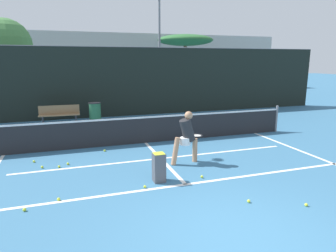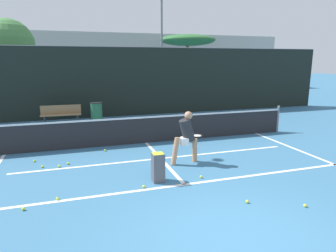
{
  "view_description": "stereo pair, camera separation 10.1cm",
  "coord_description": "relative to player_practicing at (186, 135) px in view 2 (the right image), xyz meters",
  "views": [
    {
      "loc": [
        -2.48,
        -3.75,
        2.87
      ],
      "look_at": [
        0.27,
        4.49,
        0.95
      ],
      "focal_mm": 32.0,
      "sensor_mm": 36.0,
      "label": 1
    },
    {
      "loc": [
        -2.38,
        -3.78,
        2.87
      ],
      "look_at": [
        0.27,
        4.49,
        0.95
      ],
      "focal_mm": 32.0,
      "sensor_mm": 36.0,
      "label": 2
    }
  ],
  "objects": [
    {
      "name": "tennis_ball_scattered_4",
      "position": [
        -3.41,
        -1.36,
        -0.77
      ],
      "size": [
        0.07,
        0.07,
        0.07
      ],
      "primitive_type": "sphere",
      "color": "#D1E033",
      "rests_on": "ground"
    },
    {
      "name": "tree_west",
      "position": [
        6.29,
        16.08,
        3.61
      ],
      "size": [
        4.52,
        4.52,
        4.91
      ],
      "color": "brown",
      "rests_on": "ground"
    },
    {
      "name": "trash_bin",
      "position": [
        -1.95,
        6.56,
        -0.33
      ],
      "size": [
        0.56,
        0.56,
        0.95
      ],
      "color": "#28603D",
      "rests_on": "ground"
    },
    {
      "name": "ground_plane",
      "position": [
        -0.59,
        -3.79,
        -0.81
      ],
      "size": [
        100.0,
        100.0,
        0.0
      ],
      "primitive_type": "plane",
      "color": "teal"
    },
    {
      "name": "ball_hopper",
      "position": [
        -1.13,
        -1.04,
        -0.43
      ],
      "size": [
        0.28,
        0.28,
        0.71
      ],
      "color": "#4C4C51",
      "rests_on": "ground"
    },
    {
      "name": "tennis_ball_scattered_7",
      "position": [
        1.31,
        -3.19,
        -0.77
      ],
      "size": [
        0.07,
        0.07,
        0.07
      ],
      "primitive_type": "sphere",
      "color": "#D1E033",
      "rests_on": "ground"
    },
    {
      "name": "parked_car",
      "position": [
        -2.14,
        10.11,
        -0.15
      ],
      "size": [
        1.72,
        4.5,
        1.54
      ],
      "color": "silver",
      "rests_on": "ground"
    },
    {
      "name": "net",
      "position": [
        -0.59,
        2.41,
        -0.29
      ],
      "size": [
        11.09,
        0.09,
        1.07
      ],
      "color": "slate",
      "rests_on": "ground"
    },
    {
      "name": "tennis_ball_scattered_0",
      "position": [
        -0.05,
        -1.18,
        -0.77
      ],
      "size": [
        0.07,
        0.07,
        0.07
      ],
      "primitive_type": "sphere",
      "color": "#D1E033",
      "rests_on": "ground"
    },
    {
      "name": "courtside_bench",
      "position": [
        -3.52,
        6.69,
        -0.33
      ],
      "size": [
        1.77,
        0.43,
        0.86
      ],
      "rotation": [
        0.0,
        0.0,
        -0.03
      ],
      "color": "olive",
      "rests_on": "ground"
    },
    {
      "name": "court_sideline_right",
      "position": [
        3.92,
        0.49,
        -0.8
      ],
      "size": [
        0.1,
        4.83,
        0.01
      ],
      "primitive_type": "cube",
      "color": "white",
      "rests_on": "ground"
    },
    {
      "name": "player_practicing",
      "position": [
        0.0,
        0.0,
        0.0
      ],
      "size": [
        1.11,
        0.64,
        1.49
      ],
      "rotation": [
        0.0,
        0.0,
        0.11
      ],
      "color": "tan",
      "rests_on": "ground"
    },
    {
      "name": "tennis_ball_scattered_9",
      "position": [
        -4.14,
        1.39,
        -0.77
      ],
      "size": [
        0.07,
        0.07,
        0.07
      ],
      "primitive_type": "sphere",
      "color": "#D1E033",
      "rests_on": "ground"
    },
    {
      "name": "court_baseline_near",
      "position": [
        -0.59,
        -1.43,
        -0.8
      ],
      "size": [
        11.0,
        0.1,
        0.01
      ],
      "primitive_type": "cube",
      "color": "white",
      "rests_on": "ground"
    },
    {
      "name": "tennis_ball_scattered_5",
      "position": [
        -4.03,
        -1.62,
        -0.77
      ],
      "size": [
        0.07,
        0.07,
        0.07
      ],
      "primitive_type": "sphere",
      "color": "#D1E033",
      "rests_on": "ground"
    },
    {
      "name": "floodlight_mast",
      "position": [
        3.53,
        14.24,
        4.12
      ],
      "size": [
        1.1,
        0.24,
        7.63
      ],
      "color": "slate",
      "rests_on": "ground"
    },
    {
      "name": "tennis_ball_scattered_10",
      "position": [
        -3.88,
        0.82,
        -0.77
      ],
      "size": [
        0.07,
        0.07,
        0.07
      ],
      "primitive_type": "sphere",
      "color": "#D1E033",
      "rests_on": "ground"
    },
    {
      "name": "tree_mid",
      "position": [
        -6.31,
        12.15,
        2.9
      ],
      "size": [
        2.96,
        2.96,
        5.2
      ],
      "color": "brown",
      "rests_on": "ground"
    },
    {
      "name": "tennis_ball_scattered_11",
      "position": [
        0.3,
        -2.69,
        -0.77
      ],
      "size": [
        0.07,
        0.07,
        0.07
      ],
      "primitive_type": "sphere",
      "color": "#D1E033",
      "rests_on": "ground"
    },
    {
      "name": "tennis_ball_scattered_3",
      "position": [
        -1.55,
        -1.31,
        -0.77
      ],
      "size": [
        0.07,
        0.07,
        0.07
      ],
      "primitive_type": "sphere",
      "color": "#D1E033",
      "rests_on": "ground"
    },
    {
      "name": "court_center_mark",
      "position": [
        -0.59,
        0.49,
        -0.8
      ],
      "size": [
        0.1,
        3.83,
        0.01
      ],
      "primitive_type": "cube",
      "color": "white",
      "rests_on": "ground"
    },
    {
      "name": "court_service_line",
      "position": [
        -0.59,
        0.58,
        -0.8
      ],
      "size": [
        8.25,
        0.1,
        0.01
      ],
      "primitive_type": "cube",
      "color": "white",
      "rests_on": "ground"
    },
    {
      "name": "tennis_ball_scattered_8",
      "position": [
        -3.44,
        0.72,
        -0.77
      ],
      "size": [
        0.07,
        0.07,
        0.07
      ],
      "primitive_type": "sphere",
      "color": "#D1E033",
      "rests_on": "ground"
    },
    {
      "name": "tennis_ball_scattered_2",
      "position": [
        -3.21,
        0.88,
        -0.77
      ],
      "size": [
        0.07,
        0.07,
        0.07
      ],
      "primitive_type": "sphere",
      "color": "#D1E033",
      "rests_on": "ground"
    },
    {
      "name": "building_far",
      "position": [
        -0.59,
        20.91,
        1.81
      ],
      "size": [
        36.0,
        2.4,
        5.23
      ],
      "primitive_type": "cube",
      "color": "#B2ADA3",
      "rests_on": "ground"
    },
    {
      "name": "fence_back",
      "position": [
        -0.59,
        7.86,
        0.96
      ],
      "size": [
        24.0,
        0.06,
        3.53
      ],
      "color": "black",
      "rests_on": "ground"
    },
    {
      "name": "tennis_ball_scattered_1",
      "position": [
        -2.09,
        1.82,
        -0.77
      ],
      "size": [
        0.07,
        0.07,
        0.07
      ],
      "primitive_type": "sphere",
      "color": "#D1E033",
      "rests_on": "ground"
    }
  ]
}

